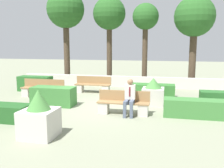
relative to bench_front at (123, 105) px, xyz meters
The scene contains 18 objects.
ground_plane 1.47m from the bench_front, 139.28° to the left, with size 60.00×60.00×0.00m, color gray.
perimeter_wall 6.17m from the bench_front, 100.09° to the left, with size 13.16×0.30×0.65m.
bench_front is the anchor object (origin of this frame).
bench_left_side 4.45m from the bench_front, 121.88° to the left, with size 1.95×0.49×0.87m.
bench_right_side 4.99m from the bench_front, 154.03° to the left, with size 2.18×0.48×0.87m.
person_seated_man 0.50m from the bench_front, 28.93° to the right, with size 0.38×0.63×1.35m.
hedge_block_near_left 3.24m from the bench_front, 168.04° to the left, with size 1.84×0.78×0.81m.
hedge_block_near_right 4.38m from the bench_front, 157.25° to the right, with size 2.14×0.77×0.57m.
hedge_block_mid_left 6.67m from the bench_front, 147.95° to the left, with size 1.87×0.70×0.83m.
hedge_block_mid_right 2.57m from the bench_front, ahead, with size 2.16×0.70×0.65m.
hedge_block_far_left 3.85m from the bench_front, 24.10° to the left, with size 1.20×0.65×0.72m.
hedge_block_far_right 3.34m from the bench_front, 74.48° to the left, with size 2.14×0.74×0.67m.
planter_corner_left 2.05m from the bench_front, 60.58° to the left, with size 0.93×0.93×1.16m.
planter_corner_right 3.42m from the bench_front, 123.98° to the right, with size 0.94×0.94×1.37m.
tree_leftmost 9.54m from the bench_front, 126.81° to the left, with size 2.45×2.45×6.09m.
tree_center_left 8.72m from the bench_front, 107.12° to the left, with size 2.13×2.13×5.67m.
tree_center_right 8.01m from the bench_front, 88.97° to the left, with size 1.64×1.64×5.14m.
tree_rightmost 8.64m from the bench_front, 66.78° to the left, with size 2.43×2.43×5.47m.
Camera 1 is at (2.66, -9.94, 2.62)m, focal length 40.00 mm.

